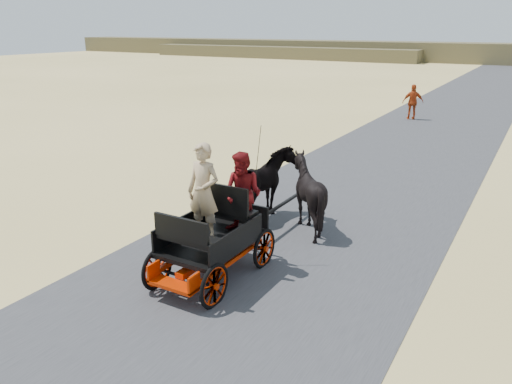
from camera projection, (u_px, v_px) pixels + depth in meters
The scene contains 9 objects.
ground at pixel (245, 281), 9.20m from camera, with size 140.00×140.00×0.00m, color tan.
road at pixel (245, 281), 9.20m from camera, with size 6.00×140.00×0.01m, color #38383A.
ridge_near at pixel (277, 52), 70.78m from camera, with size 40.00×4.00×1.60m, color brown.
carriage at pixel (213, 258), 9.29m from camera, with size 1.30×2.40×0.72m, color black, non-canonical shape.
horse_left at pixel (266, 186), 11.86m from camera, with size 0.91×2.01×1.70m, color black.
horse_right at pixel (308, 194), 11.33m from camera, with size 1.37×1.54×1.70m, color black.
driver_man at pixel (204, 192), 9.03m from camera, with size 0.66×0.43×1.80m, color tan.
passenger_woman at pixel (243, 194), 9.28m from camera, with size 0.77×0.60×1.58m, color #660C0F.
pedestrian at pixel (413, 102), 24.71m from camera, with size 1.01×0.42×1.73m, color #AD3A13.
Camera 1 is at (4.30, -6.99, 4.49)m, focal length 35.00 mm.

